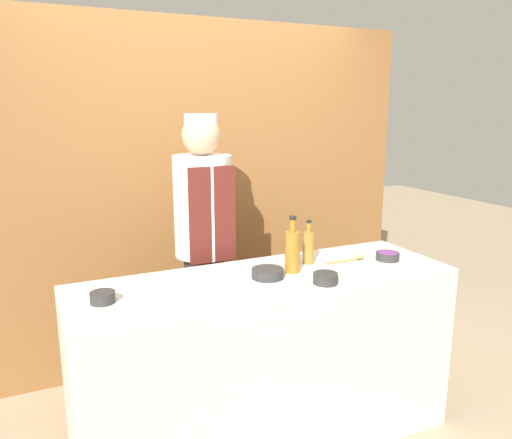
{
  "coord_description": "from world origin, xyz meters",
  "views": [
    {
      "loc": [
        -1.09,
        -2.21,
        1.82
      ],
      "look_at": [
        0.0,
        0.13,
        1.24
      ],
      "focal_mm": 35.0,
      "sensor_mm": 36.0,
      "label": 1
    }
  ],
  "objects_px": {
    "wooden_spoon": "(350,259)",
    "bottle_amber": "(292,250)",
    "chef_center": "(204,247)",
    "sauce_bowl_white": "(267,273)",
    "cutting_board": "(186,288)",
    "sauce_bowl_purple": "(388,256)",
    "bottle_vinegar": "(308,247)",
    "sauce_bowl_yellow": "(103,297)",
    "sauce_bowl_red": "(325,278)"
  },
  "relations": [
    {
      "from": "sauce_bowl_yellow",
      "to": "bottle_amber",
      "type": "height_order",
      "value": "bottle_amber"
    },
    {
      "from": "sauce_bowl_purple",
      "to": "chef_center",
      "type": "xyz_separation_m",
      "value": [
        -0.9,
        0.63,
        -0.0
      ]
    },
    {
      "from": "bottle_vinegar",
      "to": "wooden_spoon",
      "type": "distance_m",
      "value": 0.27
    },
    {
      "from": "sauce_bowl_purple",
      "to": "cutting_board",
      "type": "relative_size",
      "value": 0.42
    },
    {
      "from": "sauce_bowl_yellow",
      "to": "sauce_bowl_white",
      "type": "relative_size",
      "value": 0.67
    },
    {
      "from": "sauce_bowl_yellow",
      "to": "sauce_bowl_white",
      "type": "xyz_separation_m",
      "value": [
        0.82,
        -0.01,
        -0.0
      ]
    },
    {
      "from": "chef_center",
      "to": "sauce_bowl_white",
      "type": "bearing_deg",
      "value": -78.13
    },
    {
      "from": "sauce_bowl_red",
      "to": "bottle_amber",
      "type": "relative_size",
      "value": 0.41
    },
    {
      "from": "sauce_bowl_purple",
      "to": "bottle_amber",
      "type": "height_order",
      "value": "bottle_amber"
    },
    {
      "from": "cutting_board",
      "to": "wooden_spoon",
      "type": "relative_size",
      "value": 1.26
    },
    {
      "from": "cutting_board",
      "to": "sauce_bowl_purple",
      "type": "bearing_deg",
      "value": -1.12
    },
    {
      "from": "sauce_bowl_red",
      "to": "wooden_spoon",
      "type": "bearing_deg",
      "value": 37.3
    },
    {
      "from": "wooden_spoon",
      "to": "chef_center",
      "type": "distance_m",
      "value": 0.89
    },
    {
      "from": "sauce_bowl_white",
      "to": "bottle_vinegar",
      "type": "height_order",
      "value": "bottle_vinegar"
    },
    {
      "from": "sauce_bowl_yellow",
      "to": "chef_center",
      "type": "xyz_separation_m",
      "value": [
        0.69,
        0.61,
        -0.01
      ]
    },
    {
      "from": "cutting_board",
      "to": "bottle_amber",
      "type": "bearing_deg",
      "value": 2.26
    },
    {
      "from": "sauce_bowl_white",
      "to": "sauce_bowl_yellow",
      "type": "bearing_deg",
      "value": 179.3
    },
    {
      "from": "bottle_amber",
      "to": "chef_center",
      "type": "bearing_deg",
      "value": 116.56
    },
    {
      "from": "sauce_bowl_white",
      "to": "cutting_board",
      "type": "xyz_separation_m",
      "value": [
        -0.43,
        0.01,
        -0.02
      ]
    },
    {
      "from": "bottle_amber",
      "to": "bottle_vinegar",
      "type": "height_order",
      "value": "bottle_amber"
    },
    {
      "from": "sauce_bowl_red",
      "to": "chef_center",
      "type": "relative_size",
      "value": 0.07
    },
    {
      "from": "sauce_bowl_yellow",
      "to": "sauce_bowl_red",
      "type": "height_order",
      "value": "sauce_bowl_red"
    },
    {
      "from": "sauce_bowl_white",
      "to": "cutting_board",
      "type": "bearing_deg",
      "value": 179.15
    },
    {
      "from": "bottle_amber",
      "to": "bottle_vinegar",
      "type": "bearing_deg",
      "value": 30.79
    },
    {
      "from": "sauce_bowl_yellow",
      "to": "cutting_board",
      "type": "height_order",
      "value": "sauce_bowl_yellow"
    },
    {
      "from": "sauce_bowl_yellow",
      "to": "wooden_spoon",
      "type": "height_order",
      "value": "sauce_bowl_yellow"
    },
    {
      "from": "sauce_bowl_red",
      "to": "chef_center",
      "type": "bearing_deg",
      "value": 113.67
    },
    {
      "from": "sauce_bowl_red",
      "to": "wooden_spoon",
      "type": "height_order",
      "value": "sauce_bowl_red"
    },
    {
      "from": "bottle_vinegar",
      "to": "wooden_spoon",
      "type": "bearing_deg",
      "value": -15.49
    },
    {
      "from": "sauce_bowl_white",
      "to": "sauce_bowl_red",
      "type": "relative_size",
      "value": 1.34
    },
    {
      "from": "sauce_bowl_yellow",
      "to": "sauce_bowl_white",
      "type": "distance_m",
      "value": 0.82
    },
    {
      "from": "chef_center",
      "to": "wooden_spoon",
      "type": "bearing_deg",
      "value": -39.09
    },
    {
      "from": "sauce_bowl_red",
      "to": "sauce_bowl_white",
      "type": "bearing_deg",
      "value": 138.89
    },
    {
      "from": "cutting_board",
      "to": "bottle_vinegar",
      "type": "bearing_deg",
      "value": 8.78
    },
    {
      "from": "sauce_bowl_red",
      "to": "bottle_vinegar",
      "type": "relative_size",
      "value": 0.5
    },
    {
      "from": "cutting_board",
      "to": "sauce_bowl_red",
      "type": "bearing_deg",
      "value": -17.27
    },
    {
      "from": "sauce_bowl_yellow",
      "to": "chef_center",
      "type": "height_order",
      "value": "chef_center"
    },
    {
      "from": "sauce_bowl_purple",
      "to": "bottle_vinegar",
      "type": "xyz_separation_m",
      "value": [
        -0.45,
        0.14,
        0.07
      ]
    },
    {
      "from": "sauce_bowl_purple",
      "to": "wooden_spoon",
      "type": "distance_m",
      "value": 0.22
    },
    {
      "from": "sauce_bowl_yellow",
      "to": "sauce_bowl_red",
      "type": "distance_m",
      "value": 1.07
    },
    {
      "from": "cutting_board",
      "to": "wooden_spoon",
      "type": "xyz_separation_m",
      "value": [
        0.99,
        0.05,
        0.0
      ]
    },
    {
      "from": "sauce_bowl_yellow",
      "to": "cutting_board",
      "type": "distance_m",
      "value": 0.39
    },
    {
      "from": "cutting_board",
      "to": "wooden_spoon",
      "type": "height_order",
      "value": "wooden_spoon"
    },
    {
      "from": "sauce_bowl_purple",
      "to": "cutting_board",
      "type": "distance_m",
      "value": 1.2
    },
    {
      "from": "wooden_spoon",
      "to": "bottle_vinegar",
      "type": "bearing_deg",
      "value": 164.51
    },
    {
      "from": "sauce_bowl_red",
      "to": "sauce_bowl_purple",
      "type": "height_order",
      "value": "sauce_bowl_red"
    },
    {
      "from": "wooden_spoon",
      "to": "bottle_amber",
      "type": "bearing_deg",
      "value": -176.36
    },
    {
      "from": "sauce_bowl_red",
      "to": "chef_center",
      "type": "distance_m",
      "value": 0.89
    },
    {
      "from": "sauce_bowl_red",
      "to": "wooden_spoon",
      "type": "distance_m",
      "value": 0.42
    },
    {
      "from": "bottle_amber",
      "to": "sauce_bowl_yellow",
      "type": "bearing_deg",
      "value": -178.84
    }
  ]
}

